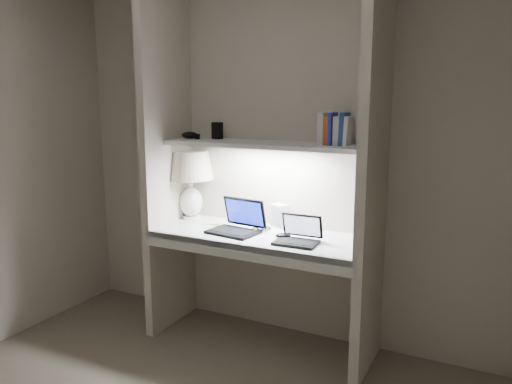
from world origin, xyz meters
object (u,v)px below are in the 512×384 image
Objects in this scene: speaker at (280,216)px; book_row at (335,130)px; laptop_main at (238,224)px; laptop_netbook at (298,236)px; table_lamp at (190,173)px.

book_row is at bearing 7.16° from speaker.
laptop_main reaches higher than laptop_netbook.
table_lamp is at bearing 165.01° from laptop_netbook.
laptop_main is 0.32m from speaker.
laptop_netbook is at bearing -13.28° from table_lamp.
table_lamp is 3.18× the size of speaker.
book_row reaches higher than table_lamp.
table_lamp is 1.15m from book_row.
speaker is 0.75m from book_row.
speaker is at bearing 58.33° from laptop_main.
book_row is (0.16, 0.18, 0.65)m from laptop_netbook.
laptop_netbook is at bearing -130.73° from book_row.
laptop_netbook is at bearing 0.61° from laptop_main.
speaker is at bearing 6.45° from table_lamp.
table_lamp is 2.52× the size of book_row.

